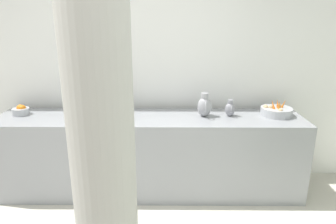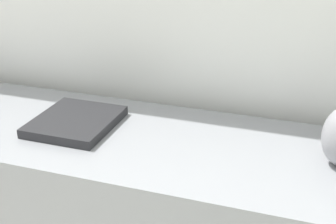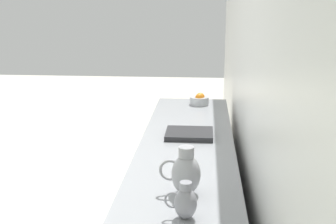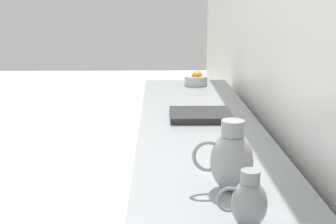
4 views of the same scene
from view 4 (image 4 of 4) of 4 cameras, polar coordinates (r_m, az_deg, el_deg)
prep_counter at (r=2.37m, az=4.46°, el=-13.50°), size 0.65×3.27×0.87m
orange_bowl at (r=3.55m, az=3.53°, el=4.07°), size 0.18×0.18×0.11m
metal_pitcher_tall at (r=1.62m, az=7.81°, el=-5.81°), size 0.21×0.15×0.25m
metal_pitcher_short at (r=1.38m, az=9.97°, el=-10.95°), size 0.15×0.11×0.18m
counter_sink_basin at (r=2.58m, az=4.04°, el=-0.37°), size 0.34×0.30×0.04m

